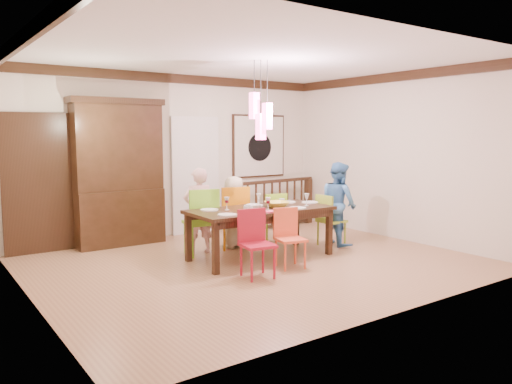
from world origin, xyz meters
TOP-DOWN VIEW (x-y plane):
  - floor at (0.00, 0.00)m, footprint 6.00×6.00m
  - ceiling at (0.00, 0.00)m, footprint 6.00×6.00m
  - wall_back at (0.00, 2.50)m, footprint 6.00×0.00m
  - wall_left at (-3.00, 0.00)m, footprint 0.00×5.00m
  - wall_right at (3.00, 0.00)m, footprint 0.00×5.00m
  - crown_molding at (0.00, 0.00)m, footprint 6.00×5.00m
  - panel_door at (-2.40, 2.45)m, footprint 1.04×0.07m
  - white_doorway at (0.35, 2.46)m, footprint 0.97×0.05m
  - painting at (1.80, 2.46)m, footprint 1.25×0.06m
  - pendant_cluster at (0.22, 0.21)m, footprint 0.27×0.21m
  - dining_table at (0.22, 0.21)m, footprint 2.17×1.03m
  - chair_far_left at (-0.41, 0.90)m, footprint 0.54×0.54m
  - chair_far_mid at (0.23, 1.01)m, footprint 0.57×0.57m
  - chair_far_right at (0.95, 0.90)m, footprint 0.46×0.46m
  - chair_near_left at (-0.41, -0.61)m, footprint 0.45×0.45m
  - chair_near_mid at (0.24, -0.48)m, footprint 0.45×0.45m
  - chair_end_right at (1.65, 0.19)m, footprint 0.39×0.39m
  - china_hutch at (-1.18, 2.30)m, footprint 1.53×0.46m
  - balustrade at (1.75, 1.95)m, footprint 2.18×0.29m
  - person_far_left at (-0.39, 1.00)m, footprint 0.54×0.40m
  - person_far_mid at (0.28, 1.02)m, footprint 0.66×0.53m
  - person_end_right at (1.80, 0.19)m, footprint 0.63×0.75m
  - serving_bowl at (0.48, 0.15)m, footprint 0.42×0.42m
  - small_bowl at (0.09, 0.21)m, footprint 0.27×0.27m
  - cup_left at (-0.15, -0.01)m, footprint 0.14×0.14m
  - cup_right at (0.77, 0.39)m, footprint 0.11×0.11m
  - plate_far_left at (-0.50, 0.47)m, footprint 0.26×0.26m
  - plate_far_mid at (0.29, 0.46)m, footprint 0.26×0.26m
  - plate_far_right at (0.94, 0.46)m, footprint 0.26×0.26m
  - plate_near_left at (-0.52, -0.05)m, footprint 0.26×0.26m
  - plate_near_mid at (0.66, -0.12)m, footprint 0.26×0.26m
  - plate_end_right at (1.21, 0.24)m, footprint 0.26×0.26m
  - wine_glass_a at (-0.28, 0.35)m, footprint 0.08×0.08m
  - wine_glass_b at (0.34, 0.43)m, footprint 0.08×0.08m
  - wine_glass_c at (0.18, -0.04)m, footprint 0.08×0.08m
  - wine_glass_d at (0.94, 0.01)m, footprint 0.08×0.08m
  - napkin at (0.13, -0.17)m, footprint 0.18×0.14m

SIDE VIEW (x-z plane):
  - floor at x=0.00m, z-range 0.00..0.00m
  - chair_near_mid at x=0.24m, z-range 0.06..0.88m
  - chair_end_right at x=1.65m, z-range 0.06..0.92m
  - chair_far_right at x=0.95m, z-range 0.06..0.93m
  - balustrade at x=1.75m, z-range 0.02..0.98m
  - chair_near_left at x=-0.41m, z-range 0.06..0.94m
  - chair_far_mid at x=0.23m, z-range 0.07..1.09m
  - person_far_mid at x=0.28m, z-range 0.00..1.17m
  - chair_far_left at x=-0.41m, z-range 0.07..1.10m
  - person_far_left at x=-0.39m, z-range 0.00..1.33m
  - dining_table at x=0.22m, z-range 0.29..1.04m
  - person_end_right at x=1.80m, z-range 0.00..1.39m
  - plate_far_left at x=-0.50m, z-range 0.75..0.76m
  - plate_far_mid at x=0.29m, z-range 0.75..0.76m
  - plate_far_right at x=0.94m, z-range 0.75..0.76m
  - plate_near_left at x=-0.52m, z-range 0.75..0.76m
  - plate_near_mid at x=0.66m, z-range 0.75..0.76m
  - plate_end_right at x=1.21m, z-range 0.75..0.76m
  - napkin at x=0.13m, z-range 0.75..0.76m
  - small_bowl at x=0.09m, z-range 0.75..0.82m
  - cup_right at x=0.77m, z-range 0.75..0.83m
  - serving_bowl at x=0.48m, z-range 0.75..0.84m
  - cup_left at x=-0.15m, z-range 0.75..0.85m
  - wine_glass_a at x=-0.28m, z-range 0.75..0.94m
  - wine_glass_b at x=0.34m, z-range 0.75..0.94m
  - wine_glass_c at x=0.18m, z-range 0.75..0.94m
  - wine_glass_d at x=0.94m, z-range 0.75..0.94m
  - panel_door at x=-2.40m, z-range -0.07..2.17m
  - white_doorway at x=0.35m, z-range -0.06..2.16m
  - china_hutch at x=-1.18m, z-range 0.00..2.43m
  - wall_back at x=0.00m, z-range -1.55..4.45m
  - wall_left at x=-3.00m, z-range -1.05..3.95m
  - wall_right at x=3.00m, z-range -1.05..3.95m
  - painting at x=1.80m, z-range 0.97..2.22m
  - pendant_cluster at x=0.22m, z-range 1.54..2.68m
  - crown_molding at x=0.00m, z-range 2.74..2.90m
  - ceiling at x=0.00m, z-range 2.90..2.90m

